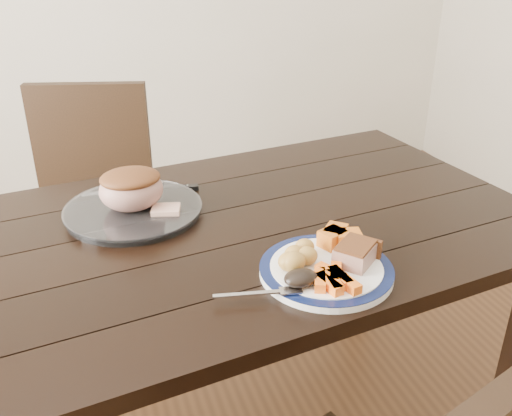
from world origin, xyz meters
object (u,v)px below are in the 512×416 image
object	(u,v)px
dining_table	(224,259)
carving_knife	(163,191)
chair_far	(92,203)
pork_slice	(355,254)
roast_joint	(131,190)
dinner_plate	(326,271)
fork	(265,293)
serving_platter	(134,211)

from	to	relation	value
dining_table	carving_knife	distance (m)	0.29
chair_far	pork_slice	xyz separation A→B (m)	(0.51, -1.01, 0.27)
chair_far	roast_joint	distance (m)	0.67
dining_table	chair_far	size ratio (longest dim) A/B	1.83
chair_far	dinner_plate	world-z (taller)	chair_far
pork_slice	roast_joint	bearing A→B (deg)	134.65
pork_slice	roast_joint	xyz separation A→B (m)	(-0.42, 0.42, 0.03)
dinner_plate	carving_knife	distance (m)	0.58
roast_joint	carving_knife	world-z (taller)	roast_joint
fork	chair_far	bearing A→B (deg)	116.19
dining_table	serving_platter	bearing A→B (deg)	144.39
serving_platter	fork	world-z (taller)	fork
dinner_plate	roast_joint	xyz separation A→B (m)	(-0.35, 0.42, 0.06)
dinner_plate	serving_platter	size ratio (longest dim) A/B	0.83
dining_table	serving_platter	distance (m)	0.26
dining_table	carving_knife	size ratio (longest dim) A/B	5.31
dinner_plate	fork	distance (m)	0.17
dining_table	roast_joint	distance (m)	0.29
chair_far	fork	xyz separation A→B (m)	(0.29, -1.06, 0.25)
fork	roast_joint	distance (m)	0.51
chair_far	pork_slice	distance (m)	1.16
dinner_plate	dining_table	bearing A→B (deg)	119.29
roast_joint	fork	bearing A→B (deg)	-67.43
dining_table	dinner_plate	xyz separation A→B (m)	(0.15, -0.27, 0.10)
carving_knife	serving_platter	bearing A→B (deg)	-125.04
pork_slice	carving_knife	xyz separation A→B (m)	(-0.32, 0.53, -0.03)
roast_joint	dining_table	bearing A→B (deg)	-35.61
dining_table	fork	xyz separation A→B (m)	(-0.00, -0.33, 0.11)
serving_platter	carving_knife	bearing A→B (deg)	48.82
chair_far	carving_knife	xyz separation A→B (m)	(0.19, -0.48, 0.23)
dining_table	pork_slice	size ratio (longest dim) A/B	19.21
serving_platter	pork_slice	xyz separation A→B (m)	(0.42, -0.42, 0.03)
chair_far	serving_platter	bearing A→B (deg)	114.08
chair_far	dinner_plate	distance (m)	1.13
dining_table	pork_slice	bearing A→B (deg)	-52.09
dinner_plate	roast_joint	world-z (taller)	roast_joint
roast_joint	carving_knife	distance (m)	0.16
pork_slice	roast_joint	world-z (taller)	roast_joint
fork	roast_joint	xyz separation A→B (m)	(-0.19, 0.47, 0.05)
chair_far	roast_joint	xyz separation A→B (m)	(0.09, -0.59, 0.30)
chair_far	roast_joint	size ratio (longest dim) A/B	5.76
dining_table	serving_platter	xyz separation A→B (m)	(-0.20, 0.14, 0.10)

